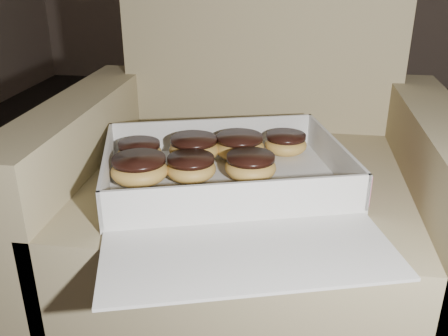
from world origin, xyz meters
TOP-DOWN VIEW (x-y plane):
  - armchair at (-0.48, 0.08)m, footprint 0.80×0.68m
  - bakery_box at (-0.51, -0.08)m, footprint 0.55×0.60m
  - donut_a at (-0.58, -0.05)m, footprint 0.09×0.09m
  - donut_b at (-0.41, 0.10)m, footprint 0.09×0.09m
  - donut_c at (-0.59, 0.04)m, footprint 0.10×0.10m
  - donut_d at (-0.70, 0.01)m, footprint 0.09×0.09m
  - donut_e at (-0.47, -0.03)m, footprint 0.09×0.09m
  - donut_f at (-0.50, 0.06)m, footprint 0.10×0.10m
  - donut_g at (-0.67, -0.08)m, footprint 0.10×0.10m
  - crumb_a at (-0.33, -0.12)m, footprint 0.01×0.01m
  - crumb_b at (-0.57, -0.07)m, footprint 0.01×0.01m
  - crumb_c at (-0.66, -0.18)m, footprint 0.01×0.01m
  - crumb_d at (-0.64, -0.14)m, footprint 0.01×0.01m

SIDE VIEW (x-z plane):
  - armchair at x=-0.48m, z-range -0.16..0.68m
  - crumb_a at x=-0.33m, z-range 0.38..0.39m
  - crumb_b at x=-0.57m, z-range 0.38..0.39m
  - crumb_c at x=-0.66m, z-range 0.38..0.39m
  - crumb_d at x=-0.64m, z-range 0.38..0.39m
  - bakery_box at x=-0.51m, z-range 0.35..0.42m
  - donut_b at x=-0.41m, z-range 0.38..0.43m
  - donut_d at x=-0.70m, z-range 0.38..0.43m
  - donut_a at x=-0.58m, z-range 0.38..0.43m
  - donut_e at x=-0.47m, z-range 0.38..0.43m
  - donut_c at x=-0.59m, z-range 0.38..0.43m
  - donut_f at x=-0.50m, z-range 0.38..0.43m
  - donut_g at x=-0.67m, z-range 0.38..0.44m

